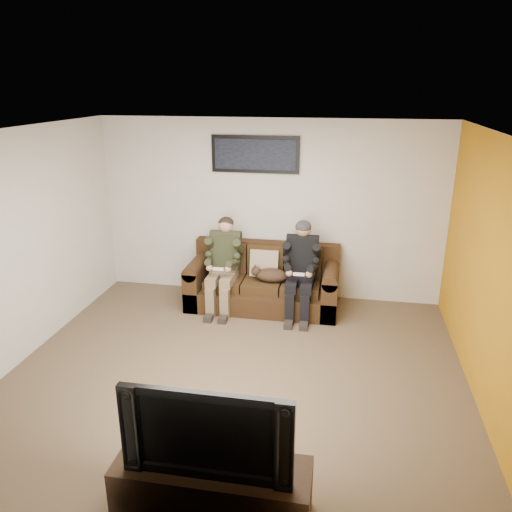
% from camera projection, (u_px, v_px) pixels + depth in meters
% --- Properties ---
extents(floor, '(5.00, 5.00, 0.00)m').
position_uv_depth(floor, '(237.00, 371.00, 5.58)').
color(floor, brown).
rests_on(floor, ground).
extents(ceiling, '(5.00, 5.00, 0.00)m').
position_uv_depth(ceiling, '(234.00, 133.00, 4.72)').
color(ceiling, silver).
rests_on(ceiling, ground).
extents(wall_back, '(5.00, 0.00, 5.00)m').
position_uv_depth(wall_back, '(270.00, 210.00, 7.24)').
color(wall_back, beige).
rests_on(wall_back, ground).
extents(wall_front, '(5.00, 0.00, 5.00)m').
position_uv_depth(wall_front, '(156.00, 384.00, 3.06)').
color(wall_front, beige).
rests_on(wall_front, ground).
extents(wall_left, '(0.00, 4.50, 4.50)m').
position_uv_depth(wall_left, '(18.00, 248.00, 5.58)').
color(wall_left, beige).
rests_on(wall_left, ground).
extents(wall_right, '(0.00, 4.50, 4.50)m').
position_uv_depth(wall_right, '(493.00, 278.00, 4.72)').
color(wall_right, beige).
rests_on(wall_right, ground).
extents(accent_wall_right, '(0.00, 4.50, 4.50)m').
position_uv_depth(accent_wall_right, '(492.00, 278.00, 4.73)').
color(accent_wall_right, '#BA7A12').
rests_on(accent_wall_right, ground).
extents(sofa, '(2.11, 0.91, 0.86)m').
position_uv_depth(sofa, '(264.00, 283.00, 7.17)').
color(sofa, '#34200F').
rests_on(sofa, ground).
extents(throw_pillow, '(0.40, 0.19, 0.40)m').
position_uv_depth(throw_pillow, '(264.00, 263.00, 7.11)').
color(throw_pillow, tan).
rests_on(throw_pillow, sofa).
extents(throw_blanket, '(0.43, 0.21, 0.08)m').
position_uv_depth(throw_blanket, '(224.00, 239.00, 7.35)').
color(throw_blanket, '#C6BA91').
rests_on(throw_blanket, sofa).
extents(person_left, '(0.51, 0.87, 1.28)m').
position_uv_depth(person_left, '(224.00, 259.00, 6.97)').
color(person_left, '#7A664C').
rests_on(person_left, sofa).
extents(person_right, '(0.51, 0.86, 1.29)m').
position_uv_depth(person_right, '(301.00, 264.00, 6.78)').
color(person_right, black).
rests_on(person_right, sofa).
extents(cat, '(0.66, 0.26, 0.24)m').
position_uv_depth(cat, '(270.00, 275.00, 6.93)').
color(cat, '#4A2F1D').
rests_on(cat, sofa).
extents(framed_poster, '(1.25, 0.05, 0.52)m').
position_uv_depth(framed_poster, '(255.00, 154.00, 6.98)').
color(framed_poster, black).
rests_on(framed_poster, wall_back).
extents(tv_stand, '(1.43, 0.47, 0.45)m').
position_uv_depth(tv_stand, '(213.00, 490.00, 3.65)').
color(tv_stand, '#301D10').
rests_on(tv_stand, ground).
extents(television, '(1.20, 0.16, 0.69)m').
position_uv_depth(television, '(210.00, 425.00, 3.46)').
color(television, black).
rests_on(television, tv_stand).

